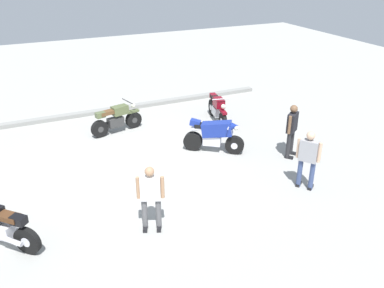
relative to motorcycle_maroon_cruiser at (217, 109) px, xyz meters
The scene contains 8 objects.
ground_plane 4.31m from the motorcycle_maroon_cruiser, 153.85° to the right, with size 40.00×40.00×0.00m, color #9E9E99.
curb_edge 4.72m from the motorcycle_maroon_cruiser, 144.72° to the left, with size 14.00×0.30×0.15m, color gray.
motorcycle_maroon_cruiser is the anchor object (origin of this frame).
motorcycle_blue_sportbike 2.54m from the motorcycle_maroon_cruiser, 120.21° to the right, with size 1.67×1.33×1.14m.
motorcycle_olive_vintage 3.74m from the motorcycle_maroon_cruiser, behind, with size 1.93×0.77×1.07m.
person_in_gray_shirt 5.21m from the motorcycle_maroon_cruiser, 90.52° to the right, with size 0.50×0.58×1.68m.
person_in_black_shirt 3.55m from the motorcycle_maroon_cruiser, 77.89° to the right, with size 0.58×0.51×1.70m.
person_in_white_shirt 6.81m from the motorcycle_maroon_cruiser, 130.60° to the right, with size 0.62×0.44×1.62m.
Camera 1 is at (-2.98, -10.75, 5.91)m, focal length 38.30 mm.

